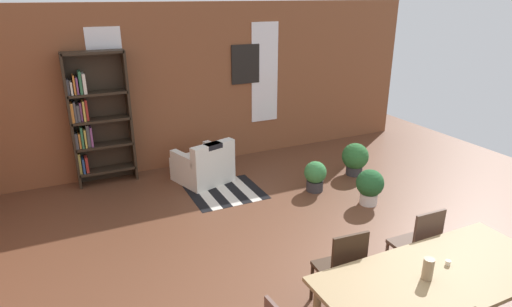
{
  "coord_description": "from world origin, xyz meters",
  "views": [
    {
      "loc": [
        -2.26,
        -3.01,
        3.03
      ],
      "look_at": [
        -0.04,
        1.64,
        1.1
      ],
      "focal_mm": 30.15,
      "sensor_mm": 36.0,
      "label": 1
    }
  ],
  "objects_px": {
    "vase_on_table": "(428,269)",
    "potted_plant_window": "(315,175)",
    "dining_chair_far_right": "(418,244)",
    "potted_plant_corner": "(370,185)",
    "bookshelf_tall": "(95,119)",
    "dining_chair_far_left": "(342,268)",
    "potted_plant_by_shelf": "(355,158)",
    "dining_table": "(438,281)",
    "armchair_white": "(204,166)"
  },
  "relations": [
    {
      "from": "bookshelf_tall",
      "to": "potted_plant_by_shelf",
      "type": "relative_size",
      "value": 3.8
    },
    {
      "from": "potted_plant_window",
      "to": "bookshelf_tall",
      "type": "bearing_deg",
      "value": 148.95
    },
    {
      "from": "dining_table",
      "to": "dining_chair_far_right",
      "type": "relative_size",
      "value": 2.31
    },
    {
      "from": "dining_chair_far_left",
      "to": "potted_plant_window",
      "type": "relative_size",
      "value": 1.89
    },
    {
      "from": "vase_on_table",
      "to": "potted_plant_by_shelf",
      "type": "distance_m",
      "value": 4.04
    },
    {
      "from": "dining_table",
      "to": "potted_plant_by_shelf",
      "type": "xyz_separation_m",
      "value": [
        1.83,
        3.48,
        -0.36
      ]
    },
    {
      "from": "vase_on_table",
      "to": "dining_chair_far_right",
      "type": "bearing_deg",
      "value": 47.33
    },
    {
      "from": "dining_chair_far_left",
      "to": "potted_plant_by_shelf",
      "type": "bearing_deg",
      "value": 50.08
    },
    {
      "from": "bookshelf_tall",
      "to": "armchair_white",
      "type": "height_order",
      "value": "bookshelf_tall"
    },
    {
      "from": "dining_table",
      "to": "dining_chair_far_left",
      "type": "relative_size",
      "value": 2.31
    },
    {
      "from": "dining_table",
      "to": "potted_plant_by_shelf",
      "type": "bearing_deg",
      "value": 62.3
    },
    {
      "from": "vase_on_table",
      "to": "bookshelf_tall",
      "type": "xyz_separation_m",
      "value": [
        -2.09,
        5.07,
        0.27
      ]
    },
    {
      "from": "vase_on_table",
      "to": "dining_chair_far_right",
      "type": "distance_m",
      "value": 1.01
    },
    {
      "from": "armchair_white",
      "to": "potted_plant_by_shelf",
      "type": "xyz_separation_m",
      "value": [
        2.5,
        -0.87,
        0.04
      ]
    },
    {
      "from": "dining_chair_far_left",
      "to": "dining_chair_far_right",
      "type": "height_order",
      "value": "same"
    },
    {
      "from": "potted_plant_by_shelf",
      "to": "potted_plant_corner",
      "type": "xyz_separation_m",
      "value": [
        -0.51,
        -1.02,
        -0.01
      ]
    },
    {
      "from": "vase_on_table",
      "to": "potted_plant_window",
      "type": "height_order",
      "value": "vase_on_table"
    },
    {
      "from": "potted_plant_corner",
      "to": "potted_plant_by_shelf",
      "type": "bearing_deg",
      "value": 63.33
    },
    {
      "from": "dining_table",
      "to": "armchair_white",
      "type": "bearing_deg",
      "value": 98.77
    },
    {
      "from": "vase_on_table",
      "to": "armchair_white",
      "type": "relative_size",
      "value": 0.19
    },
    {
      "from": "dining_chair_far_left",
      "to": "bookshelf_tall",
      "type": "bearing_deg",
      "value": 111.77
    },
    {
      "from": "dining_chair_far_left",
      "to": "dining_chair_far_right",
      "type": "bearing_deg",
      "value": -0.01
    },
    {
      "from": "armchair_white",
      "to": "dining_chair_far_right",
      "type": "bearing_deg",
      "value": -72.35
    },
    {
      "from": "dining_table",
      "to": "armchair_white",
      "type": "distance_m",
      "value": 4.42
    },
    {
      "from": "vase_on_table",
      "to": "potted_plant_by_shelf",
      "type": "relative_size",
      "value": 0.34
    },
    {
      "from": "armchair_white",
      "to": "potted_plant_by_shelf",
      "type": "relative_size",
      "value": 1.74
    },
    {
      "from": "vase_on_table",
      "to": "armchair_white",
      "type": "bearing_deg",
      "value": 96.81
    },
    {
      "from": "potted_plant_by_shelf",
      "to": "potted_plant_window",
      "type": "height_order",
      "value": "potted_plant_by_shelf"
    },
    {
      "from": "dining_table",
      "to": "bookshelf_tall",
      "type": "relative_size",
      "value": 1.0
    },
    {
      "from": "potted_plant_window",
      "to": "armchair_white",
      "type": "bearing_deg",
      "value": 142.85
    },
    {
      "from": "dining_chair_far_left",
      "to": "dining_chair_far_right",
      "type": "distance_m",
      "value": 0.99
    },
    {
      "from": "armchair_white",
      "to": "dining_table",
      "type": "bearing_deg",
      "value": -81.23
    },
    {
      "from": "vase_on_table",
      "to": "dining_table",
      "type": "bearing_deg",
      "value": 0.0
    },
    {
      "from": "dining_chair_far_right",
      "to": "bookshelf_tall",
      "type": "height_order",
      "value": "bookshelf_tall"
    },
    {
      "from": "vase_on_table",
      "to": "potted_plant_window",
      "type": "bearing_deg",
      "value": 73.02
    },
    {
      "from": "potted_plant_by_shelf",
      "to": "potted_plant_window",
      "type": "xyz_separation_m",
      "value": [
        -1.0,
        -0.26,
        -0.04
      ]
    },
    {
      "from": "dining_chair_far_right",
      "to": "potted_plant_corner",
      "type": "xyz_separation_m",
      "value": [
        0.82,
        1.76,
        -0.2
      ]
    },
    {
      "from": "vase_on_table",
      "to": "potted_plant_corner",
      "type": "height_order",
      "value": "vase_on_table"
    },
    {
      "from": "bookshelf_tall",
      "to": "potted_plant_corner",
      "type": "height_order",
      "value": "bookshelf_tall"
    },
    {
      "from": "dining_table",
      "to": "bookshelf_tall",
      "type": "xyz_separation_m",
      "value": [
        -2.24,
        5.07,
        0.44
      ]
    },
    {
      "from": "bookshelf_tall",
      "to": "potted_plant_by_shelf",
      "type": "distance_m",
      "value": 4.44
    },
    {
      "from": "dining_chair_far_right",
      "to": "potted_plant_by_shelf",
      "type": "xyz_separation_m",
      "value": [
        1.34,
        2.78,
        -0.2
      ]
    },
    {
      "from": "armchair_white",
      "to": "potted_plant_window",
      "type": "bearing_deg",
      "value": -37.15
    },
    {
      "from": "potted_plant_window",
      "to": "vase_on_table",
      "type": "bearing_deg",
      "value": -106.98
    },
    {
      "from": "potted_plant_corner",
      "to": "potted_plant_window",
      "type": "distance_m",
      "value": 0.9
    },
    {
      "from": "vase_on_table",
      "to": "potted_plant_corner",
      "type": "bearing_deg",
      "value": 59.2
    },
    {
      "from": "potted_plant_by_shelf",
      "to": "dining_table",
      "type": "bearing_deg",
      "value": -117.7
    },
    {
      "from": "dining_chair_far_right",
      "to": "dining_table",
      "type": "bearing_deg",
      "value": -125.18
    },
    {
      "from": "vase_on_table",
      "to": "bookshelf_tall",
      "type": "distance_m",
      "value": 5.49
    },
    {
      "from": "dining_table",
      "to": "potted_plant_by_shelf",
      "type": "relative_size",
      "value": 3.81
    }
  ]
}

